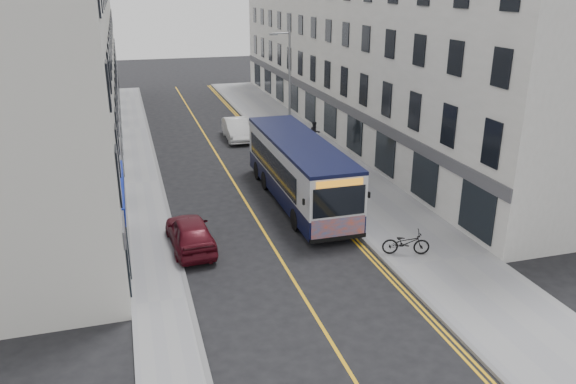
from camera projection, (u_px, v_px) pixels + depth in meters
ground at (287, 269)px, 22.23m from camera, size 140.00×140.00×0.00m
pavement_east at (330, 166)px, 34.66m from camera, size 4.50×64.00×0.12m
pavement_west at (143, 183)px, 31.70m from camera, size 2.00×64.00×0.12m
kerb_east at (295, 169)px, 34.07m from camera, size 0.18×64.00×0.13m
kerb_west at (161, 181)px, 31.96m from camera, size 0.18×64.00×0.13m
road_centre_line at (230, 176)px, 33.03m from camera, size 0.12×64.00×0.01m
road_dbl_yellow_inner at (288, 171)px, 33.97m from camera, size 0.10×64.00×0.01m
road_dbl_yellow_outer at (291, 170)px, 34.02m from camera, size 0.10×64.00×0.01m
terrace_east at (356, 43)px, 41.91m from camera, size 6.00×46.00×13.00m
terrace_west at (64, 52)px, 36.51m from camera, size 6.00×46.00×13.00m
streetlamp at (288, 92)px, 34.41m from camera, size 1.32×0.18×8.00m
city_bus at (299, 168)px, 28.55m from camera, size 2.65×11.34×3.30m
bicycle at (406, 243)px, 23.04m from camera, size 2.06×1.24×1.02m
pedestrian_near at (308, 143)px, 36.00m from camera, size 0.75×0.60×1.81m
pedestrian_far at (315, 133)px, 38.68m from camera, size 0.89×0.74×1.67m
car_white at (237, 129)px, 40.65m from camera, size 1.73×4.60×1.50m
car_maroon at (190, 233)px, 23.75m from camera, size 1.95×4.34×1.45m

